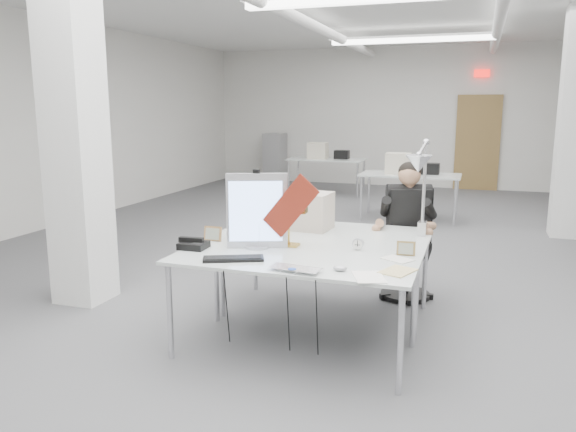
% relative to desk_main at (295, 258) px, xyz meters
% --- Properties ---
extents(room_shell, '(10.04, 14.04, 3.24)m').
position_rel_desk_main_xyz_m(room_shell, '(0.04, 2.63, 0.95)').
color(room_shell, '#4F4F52').
rests_on(room_shell, ground).
extents(desk_main, '(1.80, 0.90, 0.02)m').
position_rel_desk_main_xyz_m(desk_main, '(0.00, 0.00, 0.00)').
color(desk_main, silver).
rests_on(desk_main, room_shell).
extents(desk_second, '(1.80, 0.90, 0.02)m').
position_rel_desk_main_xyz_m(desk_second, '(0.00, 0.90, 0.00)').
color(desk_second, silver).
rests_on(desk_second, room_shell).
extents(bg_desk_a, '(1.60, 0.80, 0.02)m').
position_rel_desk_main_xyz_m(bg_desk_a, '(0.20, 5.50, 0.00)').
color(bg_desk_a, silver).
rests_on(bg_desk_a, room_shell).
extents(bg_desk_b, '(1.60, 0.80, 0.02)m').
position_rel_desk_main_xyz_m(bg_desk_b, '(-1.80, 7.70, 0.00)').
color(bg_desk_b, silver).
rests_on(bg_desk_b, room_shell).
extents(filing_cabinet, '(0.45, 0.55, 1.20)m').
position_rel_desk_main_xyz_m(filing_cabinet, '(-3.50, 9.15, -0.14)').
color(filing_cabinet, gray).
rests_on(filing_cabinet, room_shell).
extents(office_chair, '(0.70, 0.70, 1.12)m').
position_rel_desk_main_xyz_m(office_chair, '(0.64, 1.54, -0.18)').
color(office_chair, black).
rests_on(office_chair, room_shell).
extents(seated_person, '(0.61, 0.68, 0.85)m').
position_rel_desk_main_xyz_m(seated_person, '(0.64, 1.49, 0.16)').
color(seated_person, black).
rests_on(seated_person, office_chair).
extents(monitor, '(0.46, 0.21, 0.59)m').
position_rel_desk_main_xyz_m(monitor, '(-0.37, 0.17, 0.31)').
color(monitor, '#B1B0B5').
rests_on(monitor, desk_main).
extents(pennant, '(0.47, 0.06, 0.50)m').
position_rel_desk_main_xyz_m(pennant, '(-0.08, 0.14, 0.37)').
color(pennant, '#65180D').
rests_on(pennant, monitor).
extents(keyboard, '(0.46, 0.31, 0.02)m').
position_rel_desk_main_xyz_m(keyboard, '(-0.39, -0.23, 0.02)').
color(keyboard, black).
rests_on(keyboard, desk_main).
extents(laptop, '(0.37, 0.26, 0.03)m').
position_rel_desk_main_xyz_m(laptop, '(0.11, -0.40, 0.03)').
color(laptop, silver).
rests_on(laptop, desk_main).
extents(mouse, '(0.11, 0.09, 0.04)m').
position_rel_desk_main_xyz_m(mouse, '(0.40, -0.25, 0.03)').
color(mouse, '#A9A8AD').
rests_on(mouse, desk_main).
extents(bankers_lamp, '(0.33, 0.15, 0.37)m').
position_rel_desk_main_xyz_m(bankers_lamp, '(-0.15, 0.30, 0.20)').
color(bankers_lamp, '#B68F38').
rests_on(bankers_lamp, desk_main).
extents(desk_phone, '(0.21, 0.19, 0.05)m').
position_rel_desk_main_xyz_m(desk_phone, '(-0.83, -0.02, 0.04)').
color(desk_phone, black).
rests_on(desk_phone, desk_main).
extents(picture_frame_left, '(0.16, 0.04, 0.12)m').
position_rel_desk_main_xyz_m(picture_frame_left, '(-0.80, 0.26, 0.07)').
color(picture_frame_left, '#A17345').
rests_on(picture_frame_left, desk_main).
extents(picture_frame_right, '(0.14, 0.05, 0.11)m').
position_rel_desk_main_xyz_m(picture_frame_right, '(0.77, 0.31, 0.07)').
color(picture_frame_right, olive).
rests_on(picture_frame_right, desk_main).
extents(desk_clock, '(0.09, 0.03, 0.09)m').
position_rel_desk_main_xyz_m(desk_clock, '(0.40, 0.35, 0.06)').
color(desk_clock, silver).
rests_on(desk_clock, desk_main).
extents(paper_stack_a, '(0.27, 0.32, 0.01)m').
position_rel_desk_main_xyz_m(paper_stack_a, '(0.61, -0.33, 0.02)').
color(paper_stack_a, white).
rests_on(paper_stack_a, desk_main).
extents(paper_stack_b, '(0.26, 0.30, 0.01)m').
position_rel_desk_main_xyz_m(paper_stack_b, '(0.77, -0.14, 0.02)').
color(paper_stack_b, '#CEB97B').
rests_on(paper_stack_b, desk_main).
extents(paper_stack_c, '(0.26, 0.23, 0.01)m').
position_rel_desk_main_xyz_m(paper_stack_c, '(0.73, 0.16, 0.02)').
color(paper_stack_c, silver).
rests_on(paper_stack_c, desk_main).
extents(beige_monitor, '(0.37, 0.36, 0.33)m').
position_rel_desk_main_xyz_m(beige_monitor, '(-0.16, 0.96, 0.18)').
color(beige_monitor, '#BAAB9A').
rests_on(beige_monitor, desk_second).
extents(architect_lamp, '(0.47, 0.70, 0.86)m').
position_rel_desk_main_xyz_m(architect_lamp, '(0.82, 0.78, 0.44)').
color(architect_lamp, '#B8B8BC').
rests_on(architect_lamp, desk_second).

